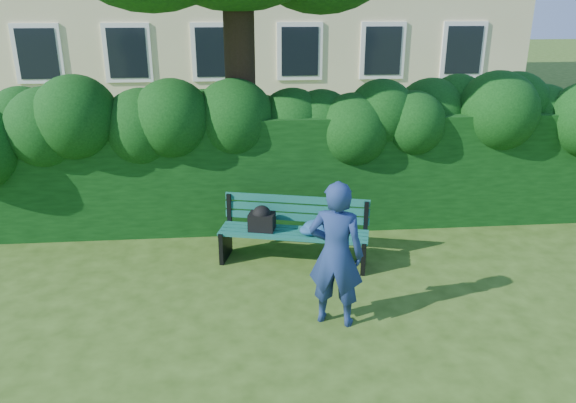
{
  "coord_description": "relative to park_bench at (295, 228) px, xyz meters",
  "views": [
    {
      "loc": [
        -0.64,
        -6.34,
        3.53
      ],
      "look_at": [
        0.0,
        0.6,
        0.95
      ],
      "focal_mm": 35.0,
      "sensor_mm": 36.0,
      "label": 1
    }
  ],
  "objects": [
    {
      "name": "hedge",
      "position": [
        -0.11,
        1.47,
        0.4
      ],
      "size": [
        10.0,
        1.0,
        1.8
      ],
      "color": "black",
      "rests_on": "ground"
    },
    {
      "name": "park_bench",
      "position": [
        0.0,
        0.0,
        0.0
      ],
      "size": [
        2.11,
        1.05,
        0.89
      ],
      "rotation": [
        0.0,
        0.0,
        -0.26
      ],
      "color": "#11574F",
      "rests_on": "ground"
    },
    {
      "name": "man_reading",
      "position": [
        0.29,
        -1.57,
        0.35
      ],
      "size": [
        0.72,
        0.6,
        1.69
      ],
      "primitive_type": "imported",
      "rotation": [
        0.0,
        0.0,
        2.78
      ],
      "color": "navy",
      "rests_on": "ground"
    },
    {
      "name": "ground",
      "position": [
        -0.11,
        -0.73,
        -0.5
      ],
      "size": [
        80.0,
        80.0,
        0.0
      ],
      "primitive_type": "plane",
      "color": "#2D4814",
      "rests_on": "ground"
    }
  ]
}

